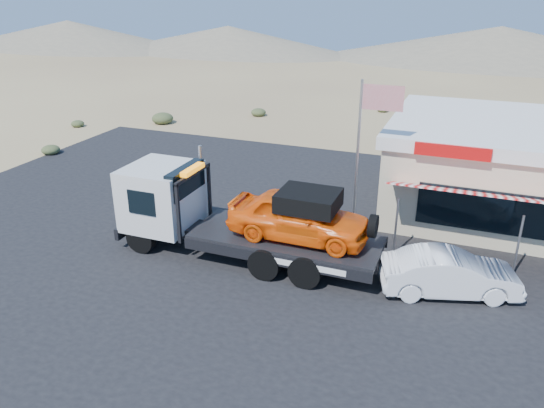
# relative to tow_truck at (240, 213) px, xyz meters

# --- Properties ---
(ground) EXTENTS (120.00, 120.00, 0.00)m
(ground) POSITION_rel_tow_truck_xyz_m (-1.37, -1.24, -1.68)
(ground) COLOR #866C4C
(ground) RESTS_ON ground
(asphalt_lot) EXTENTS (32.00, 24.00, 0.02)m
(asphalt_lot) POSITION_rel_tow_truck_xyz_m (0.63, 1.76, -1.67)
(asphalt_lot) COLOR black
(asphalt_lot) RESTS_ON ground
(tow_truck) EXTENTS (9.36, 2.78, 3.13)m
(tow_truck) POSITION_rel_tow_truck_xyz_m (0.00, 0.00, 0.00)
(tow_truck) COLOR black
(tow_truck) RESTS_ON asphalt_lot
(white_sedan) EXTENTS (4.53, 2.70, 1.41)m
(white_sedan) POSITION_rel_tow_truck_xyz_m (7.17, 0.09, -0.96)
(white_sedan) COLOR white
(white_sedan) RESTS_ON asphalt_lot
(jerky_store) EXTENTS (10.40, 9.97, 3.90)m
(jerky_store) POSITION_rel_tow_truck_xyz_m (9.13, 7.73, 0.31)
(jerky_store) COLOR beige
(jerky_store) RESTS_ON asphalt_lot
(flagpole) EXTENTS (1.55, 0.10, 6.00)m
(flagpole) POSITION_rel_tow_truck_xyz_m (3.57, 3.26, 2.08)
(flagpole) COLOR #99999E
(flagpole) RESTS_ON asphalt_lot
(desert_scrub) EXTENTS (25.88, 33.25, 0.79)m
(desert_scrub) POSITION_rel_tow_truck_xyz_m (-14.79, 9.72, -1.36)
(desert_scrub) COLOR #384625
(desert_scrub) RESTS_ON ground
(distant_hills) EXTENTS (126.00, 48.00, 4.20)m
(distant_hills) POSITION_rel_tow_truck_xyz_m (-11.14, 53.90, 0.20)
(distant_hills) COLOR #726B59
(distant_hills) RESTS_ON ground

